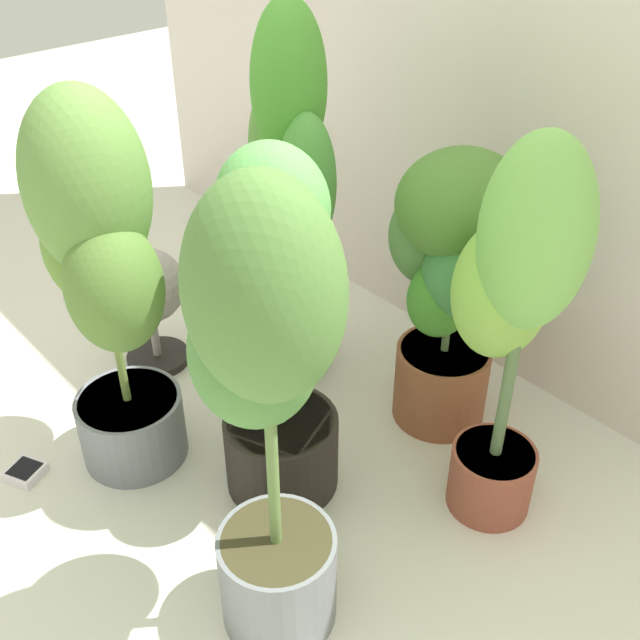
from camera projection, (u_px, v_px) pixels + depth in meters
ground_plane at (258, 503)px, 1.78m from camera, size 8.00×8.00×0.00m
potted_plant_front_right at (265, 396)px, 1.24m from camera, size 0.36×0.31×0.96m
potted_plant_back_right at (514, 307)px, 1.49m from camera, size 0.33×0.27×0.91m
potted_plant_back_center at (451, 270)px, 1.79m from camera, size 0.43×0.41×0.75m
potted_plant_front_left at (103, 269)px, 1.61m from camera, size 0.40×0.30×0.94m
potted_plant_back_left at (290, 185)px, 1.89m from camera, size 0.33×0.26×1.02m
potted_plant_center at (275, 324)px, 1.58m from camera, size 0.42×0.31×0.86m
hygrometer_box at (25, 472)px, 1.84m from camera, size 0.11×0.11×0.03m
floor_fan at (148, 292)px, 2.09m from camera, size 0.28×0.28×0.37m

